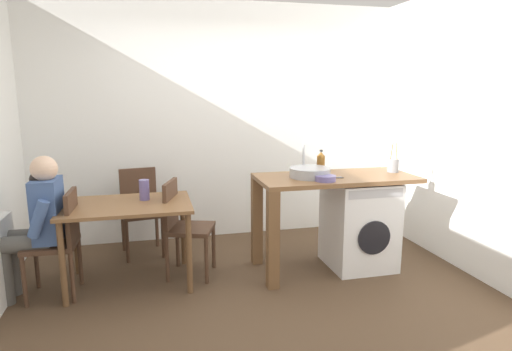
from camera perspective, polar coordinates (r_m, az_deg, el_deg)
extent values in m
plane|color=#4C3826|center=(3.78, -0.22, -15.85)|extent=(5.46, 5.46, 0.00)
cube|color=white|center=(5.10, -4.87, 6.97)|extent=(4.60, 0.10, 2.70)
cube|color=white|center=(4.41, 28.15, 5.08)|extent=(0.10, 3.80, 2.70)
cube|color=brown|center=(3.97, -16.58, -3.76)|extent=(1.10, 0.76, 0.03)
cylinder|color=brown|center=(3.84, -24.10, -10.64)|extent=(0.05, 0.05, 0.71)
cylinder|color=brown|center=(3.78, -8.78, -10.11)|extent=(0.05, 0.05, 0.71)
cylinder|color=brown|center=(4.45, -22.62, -7.56)|extent=(0.05, 0.05, 0.71)
cylinder|color=brown|center=(4.40, -9.56, -7.05)|extent=(0.05, 0.05, 0.71)
cube|color=#4C3323|center=(4.04, -25.32, -8.22)|extent=(0.41, 0.41, 0.04)
cube|color=#4C3323|center=(3.94, -23.04, -5.09)|extent=(0.05, 0.38, 0.45)
cylinder|color=#4C3323|center=(4.00, -28.20, -12.11)|extent=(0.04, 0.04, 0.45)
cylinder|color=#4C3323|center=(4.32, -26.90, -10.29)|extent=(0.04, 0.04, 0.45)
cylinder|color=#4C3323|center=(3.91, -23.02, -12.17)|extent=(0.04, 0.04, 0.45)
cylinder|color=#4C3323|center=(4.24, -22.12, -10.28)|extent=(0.04, 0.04, 0.45)
cube|color=#4C3323|center=(4.11, -8.60, -6.94)|extent=(0.51, 0.51, 0.04)
cube|color=#4C3323|center=(4.09, -11.15, -3.83)|extent=(0.15, 0.37, 0.45)
cylinder|color=#4C3323|center=(4.31, -5.60, -9.15)|extent=(0.04, 0.04, 0.45)
cylinder|color=#4C3323|center=(3.98, -6.53, -10.92)|extent=(0.04, 0.04, 0.45)
cylinder|color=#4C3323|center=(4.39, -10.29, -8.92)|extent=(0.04, 0.04, 0.45)
cylinder|color=#4C3323|center=(4.06, -11.61, -10.62)|extent=(0.04, 0.04, 0.45)
cube|color=#4C3323|center=(4.72, -14.80, -4.81)|extent=(0.46, 0.46, 0.04)
cube|color=#4C3323|center=(4.84, -15.24, -1.69)|extent=(0.38, 0.10, 0.45)
cylinder|color=#4C3323|center=(4.64, -12.12, -7.86)|extent=(0.04, 0.04, 0.45)
cylinder|color=#4C3323|center=(4.59, -16.58, -8.28)|extent=(0.04, 0.04, 0.45)
cylinder|color=#4C3323|center=(4.98, -12.91, -6.59)|extent=(0.04, 0.04, 0.45)
cylinder|color=#4C3323|center=(4.93, -17.06, -6.96)|extent=(0.04, 0.04, 0.45)
cylinder|color=#595651|center=(4.13, -30.03, -11.59)|extent=(0.11, 0.11, 0.45)
cylinder|color=#595651|center=(4.29, -29.30, -10.69)|extent=(0.11, 0.11, 0.45)
cylinder|color=#595651|center=(3.99, -28.21, -7.97)|extent=(0.40, 0.15, 0.14)
cylinder|color=#595651|center=(4.15, -27.54, -7.18)|extent=(0.40, 0.15, 0.14)
cube|color=#3F598C|center=(3.96, -25.68, -4.11)|extent=(0.21, 0.35, 0.52)
cylinder|color=#3F598C|center=(3.77, -26.69, -5.13)|extent=(0.19, 0.10, 0.31)
cylinder|color=#3F598C|center=(4.16, -25.28, -3.56)|extent=(0.19, 0.10, 0.31)
sphere|color=beige|center=(3.89, -26.11, 0.82)|extent=(0.21, 0.21, 0.21)
sphere|color=black|center=(3.92, -26.85, -0.42)|extent=(0.12, 0.12, 0.12)
cube|color=brown|center=(4.17, 10.45, -0.32)|extent=(1.50, 0.68, 0.04)
cube|color=brown|center=(3.80, 2.23, -8.49)|extent=(0.10, 0.10, 0.88)
cube|color=brown|center=(4.33, 0.11, -6.00)|extent=(0.10, 0.10, 0.88)
cube|color=white|center=(4.40, 13.38, -6.16)|extent=(0.60, 0.60, 0.86)
cylinder|color=black|center=(4.16, 15.26, -7.90)|extent=(0.32, 0.02, 0.32)
cube|color=#B2B2B7|center=(4.05, 15.51, -2.33)|extent=(0.54, 0.01, 0.08)
cylinder|color=#9EA0A5|center=(4.06, 7.10, 0.40)|extent=(0.38, 0.38, 0.09)
cylinder|color=#B2B2B7|center=(4.21, 6.26, 2.12)|extent=(0.02, 0.02, 0.28)
cylinder|color=brown|center=(4.37, 8.52, 1.56)|extent=(0.08, 0.08, 0.16)
cone|color=brown|center=(4.35, 8.55, 2.85)|extent=(0.07, 0.07, 0.04)
cylinder|color=#262626|center=(4.35, 8.57, 3.25)|extent=(0.03, 0.03, 0.02)
cylinder|color=slate|center=(3.91, 9.11, -0.36)|extent=(0.19, 0.19, 0.05)
cylinder|color=#3D375B|center=(3.91, 9.12, -0.18)|extent=(0.15, 0.15, 0.03)
cylinder|color=gray|center=(4.49, 17.58, 1.25)|extent=(0.11, 0.11, 0.13)
cylinder|color=#99724C|center=(4.47, 17.43, 3.10)|extent=(0.01, 0.04, 0.18)
cylinder|color=#99724C|center=(4.47, 17.99, 3.07)|extent=(0.01, 0.05, 0.18)
cylinder|color=slate|center=(4.04, -14.48, -1.84)|extent=(0.09, 0.09, 0.19)
cube|color=#B2B2B7|center=(4.06, 10.39, -0.29)|extent=(0.15, 0.06, 0.01)
cube|color=#262628|center=(4.06, 10.39, -0.29)|extent=(0.15, 0.06, 0.01)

